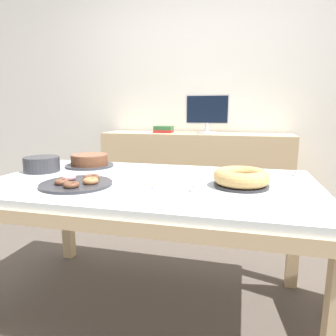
{
  "coord_description": "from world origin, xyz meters",
  "views": [
    {
      "loc": [
        0.47,
        -1.48,
        1.12
      ],
      "look_at": [
        0.08,
        0.06,
        0.82
      ],
      "focal_mm": 32.0,
      "sensor_mm": 36.0,
      "label": 1
    }
  ],
  "objects_px": {
    "plate_stack": "(42,164)",
    "tealight_right_edge": "(296,174)",
    "cake_chocolate_round": "(90,161)",
    "book_stack": "(164,129)",
    "tealight_near_front": "(155,186)",
    "tealight_left_edge": "(193,189)",
    "computer_monitor": "(207,114)",
    "cake_golden_bundt": "(241,178)",
    "pastry_platter": "(77,183)"
  },
  "relations": [
    {
      "from": "tealight_near_front",
      "to": "tealight_left_edge",
      "type": "height_order",
      "value": "same"
    },
    {
      "from": "cake_golden_bundt",
      "to": "tealight_left_edge",
      "type": "bearing_deg",
      "value": -145.6
    },
    {
      "from": "computer_monitor",
      "to": "cake_golden_bundt",
      "type": "relative_size",
      "value": 1.56
    },
    {
      "from": "book_stack",
      "to": "cake_golden_bundt",
      "type": "height_order",
      "value": "book_stack"
    },
    {
      "from": "cake_golden_bundt",
      "to": "plate_stack",
      "type": "relative_size",
      "value": 1.29
    },
    {
      "from": "tealight_right_edge",
      "to": "pastry_platter",
      "type": "bearing_deg",
      "value": -155.38
    },
    {
      "from": "computer_monitor",
      "to": "cake_chocolate_round",
      "type": "xyz_separation_m",
      "value": [
        -0.63,
        -1.23,
        -0.29
      ]
    },
    {
      "from": "cake_chocolate_round",
      "to": "pastry_platter",
      "type": "bearing_deg",
      "value": -68.22
    },
    {
      "from": "cake_golden_bundt",
      "to": "tealight_right_edge",
      "type": "relative_size",
      "value": 6.8
    },
    {
      "from": "computer_monitor",
      "to": "tealight_right_edge",
      "type": "distance_m",
      "value": 1.41
    },
    {
      "from": "tealight_right_edge",
      "to": "computer_monitor",
      "type": "bearing_deg",
      "value": 118.43
    },
    {
      "from": "cake_chocolate_round",
      "to": "tealight_near_front",
      "type": "xyz_separation_m",
      "value": [
        0.58,
        -0.44,
        -0.03
      ]
    },
    {
      "from": "computer_monitor",
      "to": "tealight_near_front",
      "type": "distance_m",
      "value": 1.7
    },
    {
      "from": "cake_chocolate_round",
      "to": "cake_golden_bundt",
      "type": "relative_size",
      "value": 1.16
    },
    {
      "from": "computer_monitor",
      "to": "tealight_left_edge",
      "type": "relative_size",
      "value": 10.6
    },
    {
      "from": "book_stack",
      "to": "cake_chocolate_round",
      "type": "height_order",
      "value": "book_stack"
    },
    {
      "from": "cake_golden_bundt",
      "to": "plate_stack",
      "type": "xyz_separation_m",
      "value": [
        -1.18,
        0.08,
        0.0
      ]
    },
    {
      "from": "pastry_platter",
      "to": "tealight_near_front",
      "type": "xyz_separation_m",
      "value": [
        0.39,
        0.04,
        -0.0
      ]
    },
    {
      "from": "book_stack",
      "to": "pastry_platter",
      "type": "relative_size",
      "value": 0.54
    },
    {
      "from": "tealight_near_front",
      "to": "cake_chocolate_round",
      "type": "bearing_deg",
      "value": 143.04
    },
    {
      "from": "cake_chocolate_round",
      "to": "computer_monitor",
      "type": "bearing_deg",
      "value": 62.98
    },
    {
      "from": "cake_chocolate_round",
      "to": "plate_stack",
      "type": "xyz_separation_m",
      "value": [
        -0.2,
        -0.22,
        0.01
      ]
    },
    {
      "from": "cake_golden_bundt",
      "to": "tealight_right_edge",
      "type": "bearing_deg",
      "value": 47.32
    },
    {
      "from": "computer_monitor",
      "to": "plate_stack",
      "type": "height_order",
      "value": "computer_monitor"
    },
    {
      "from": "cake_golden_bundt",
      "to": "tealight_near_front",
      "type": "bearing_deg",
      "value": -161.6
    },
    {
      "from": "cake_golden_bundt",
      "to": "tealight_right_edge",
      "type": "height_order",
      "value": "cake_golden_bundt"
    },
    {
      "from": "pastry_platter",
      "to": "tealight_left_edge",
      "type": "xyz_separation_m",
      "value": [
        0.58,
        0.03,
        -0.0
      ]
    },
    {
      "from": "book_stack",
      "to": "tealight_left_edge",
      "type": "height_order",
      "value": "book_stack"
    },
    {
      "from": "pastry_platter",
      "to": "plate_stack",
      "type": "bearing_deg",
      "value": 146.46
    },
    {
      "from": "plate_stack",
      "to": "tealight_right_edge",
      "type": "relative_size",
      "value": 5.25
    },
    {
      "from": "cake_golden_bundt",
      "to": "tealight_near_front",
      "type": "height_order",
      "value": "cake_golden_bundt"
    },
    {
      "from": "plate_stack",
      "to": "tealight_near_front",
      "type": "relative_size",
      "value": 5.25
    },
    {
      "from": "pastry_platter",
      "to": "tealight_right_edge",
      "type": "distance_m",
      "value": 1.2
    },
    {
      "from": "tealight_near_front",
      "to": "tealight_right_edge",
      "type": "distance_m",
      "value": 0.84
    },
    {
      "from": "pastry_platter",
      "to": "tealight_left_edge",
      "type": "height_order",
      "value": "pastry_platter"
    },
    {
      "from": "plate_stack",
      "to": "tealight_near_front",
      "type": "height_order",
      "value": "plate_stack"
    },
    {
      "from": "cake_golden_bundt",
      "to": "tealight_near_front",
      "type": "distance_m",
      "value": 0.42
    },
    {
      "from": "computer_monitor",
      "to": "pastry_platter",
      "type": "relative_size",
      "value": 1.2
    },
    {
      "from": "tealight_right_edge",
      "to": "tealight_left_edge",
      "type": "relative_size",
      "value": 1.0
    },
    {
      "from": "book_stack",
      "to": "tealight_near_front",
      "type": "distance_m",
      "value": 1.73
    },
    {
      "from": "book_stack",
      "to": "cake_chocolate_round",
      "type": "xyz_separation_m",
      "value": [
        -0.18,
        -1.23,
        -0.14
      ]
    },
    {
      "from": "cake_chocolate_round",
      "to": "tealight_near_front",
      "type": "relative_size",
      "value": 7.88
    },
    {
      "from": "cake_chocolate_round",
      "to": "cake_golden_bundt",
      "type": "xyz_separation_m",
      "value": [
        0.98,
        -0.31,
        0.01
      ]
    },
    {
      "from": "book_stack",
      "to": "plate_stack",
      "type": "xyz_separation_m",
      "value": [
        -0.38,
        -1.45,
        -0.13
      ]
    },
    {
      "from": "book_stack",
      "to": "plate_stack",
      "type": "height_order",
      "value": "book_stack"
    },
    {
      "from": "tealight_left_edge",
      "to": "cake_chocolate_round",
      "type": "bearing_deg",
      "value": 149.69
    },
    {
      "from": "book_stack",
      "to": "cake_golden_bundt",
      "type": "xyz_separation_m",
      "value": [
        0.8,
        -1.54,
        -0.13
      ]
    },
    {
      "from": "book_stack",
      "to": "tealight_near_front",
      "type": "xyz_separation_m",
      "value": [
        0.4,
        -1.67,
        -0.16
      ]
    },
    {
      "from": "book_stack",
      "to": "pastry_platter",
      "type": "xyz_separation_m",
      "value": [
        0.01,
        -1.71,
        -0.16
      ]
    },
    {
      "from": "cake_chocolate_round",
      "to": "plate_stack",
      "type": "relative_size",
      "value": 1.5
    }
  ]
}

